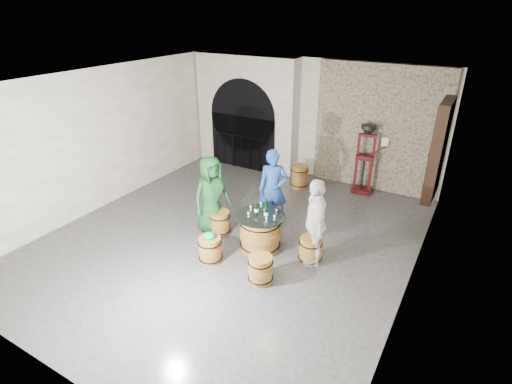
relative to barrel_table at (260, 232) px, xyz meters
The scene contains 31 objects.
ground 0.81m from the barrel_table, behind, with size 8.00×8.00×0.00m, color #2F2F32.
wall_back 4.30m from the barrel_table, 99.95° to the left, with size 8.00×8.00×0.00m, color silver.
wall_front 4.19m from the barrel_table, 100.22° to the right, with size 8.00×8.00×0.00m, color silver.
wall_left 4.39m from the barrel_table, behind, with size 8.00×8.00×0.00m, color silver.
wall_right 3.05m from the barrel_table, ahead, with size 8.00×8.00×0.00m, color silver.
ceiling 2.91m from the barrel_table, behind, with size 8.00×8.00×0.00m, color beige.
stone_facing_panel 4.32m from the barrel_table, 74.76° to the left, with size 3.20×0.12×3.18m, color gray.
arched_opening 4.76m from the barrel_table, 124.54° to the left, with size 3.10×0.60×3.19m.
shuttered_window 3.90m from the barrel_table, 42.63° to the left, with size 0.23×1.10×2.00m.
barrel_table is the anchor object (origin of this frame).
barrel_stool_left 1.05m from the barrel_table, behind, with size 0.45×0.45×0.51m.
barrel_stool_far 1.05m from the barrel_table, 104.05° to the left, with size 0.45×0.45×0.51m.
barrel_stool_right 1.05m from the barrel_table, ahead, with size 0.45×0.45×0.51m.
barrel_stool_near_right 1.05m from the barrel_table, 60.19° to the right, with size 0.45×0.45×0.51m.
barrel_stool_near_left 1.05m from the barrel_table, 125.96° to the right, with size 0.45×0.45×0.51m.
green_cap 1.05m from the barrel_table, 125.77° to the right, with size 0.26×0.21×0.12m.
person_green 1.32m from the barrel_table, behind, with size 0.82×0.54×1.68m, color #12421E.
person_blue 1.12m from the barrel_table, 104.05° to the left, with size 0.63×0.41×1.72m, color navy.
person_white 1.19m from the barrel_table, ahead, with size 1.00×0.42×1.71m, color silver.
wine_bottle_left 0.52m from the barrel_table, 165.54° to the right, with size 0.08×0.08×0.32m.
wine_bottle_center 0.54m from the barrel_table, 18.85° to the right, with size 0.08×0.08×0.32m.
wine_bottle_right 0.53m from the barrel_table, 52.41° to the left, with size 0.08×0.08×0.32m.
tasting_glass_a 0.49m from the barrel_table, 135.52° to the right, with size 0.05×0.05×0.10m, color #C27A25, non-canonical shape.
tasting_glass_b 0.54m from the barrel_table, ahead, with size 0.05×0.05×0.10m, color #C27A25, non-canonical shape.
tasting_glass_c 0.56m from the barrel_table, 117.48° to the left, with size 0.05×0.05×0.10m, color #C27A25, non-canonical shape.
tasting_glass_d 0.53m from the barrel_table, 40.27° to the left, with size 0.05×0.05×0.10m, color #C27A25, non-canonical shape.
tasting_glass_e 0.51m from the barrel_table, 35.54° to the right, with size 0.05×0.05×0.10m, color #C27A25, non-canonical shape.
tasting_glass_f 0.51m from the barrel_table, 162.36° to the left, with size 0.05×0.05×0.10m, color #C27A25, non-canonical shape.
side_barrel 3.14m from the barrel_table, 100.17° to the left, with size 0.46×0.46×0.62m.
corking_press 3.82m from the barrel_table, 75.23° to the left, with size 0.76×0.48×1.78m.
control_box 4.25m from the barrel_table, 71.13° to the left, with size 0.18×0.10×0.22m, color silver.
Camera 1 is at (4.03, -5.93, 4.45)m, focal length 28.00 mm.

